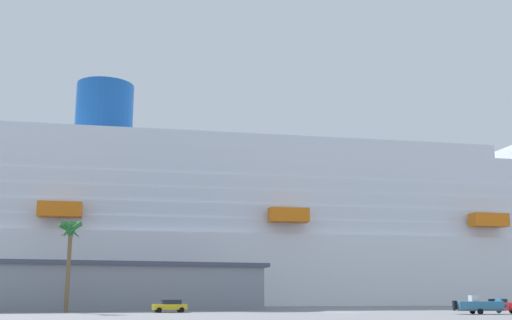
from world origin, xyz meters
TOP-DOWN VIEW (x-y plane):
  - ground_plane at (0.00, 30.00)m, footprint 600.00×600.00m
  - cruise_ship at (13.20, 61.80)m, footprint 300.34×56.84m
  - terminal_building at (-26.24, 25.44)m, footprint 42.83×24.96m
  - small_boat_on_trailer at (13.32, -11.13)m, footprint 7.38×2.95m
  - palm_tree at (-33.65, 9.50)m, footprint 3.22×3.32m
  - parked_car_blue_suv at (31.60, 11.44)m, footprint 4.50×2.65m
  - parked_car_yellow_taxi at (-20.89, 5.96)m, footprint 4.32×2.16m

SIDE VIEW (x-z plane):
  - ground_plane at x=0.00m, z-range 0.00..0.00m
  - parked_car_blue_suv at x=31.60m, z-range 0.04..1.62m
  - parked_car_yellow_taxi at x=-20.89m, z-range 0.04..1.62m
  - small_boat_on_trailer at x=13.32m, z-range -0.11..2.04m
  - terminal_building at x=-26.24m, z-range 0.02..6.87m
  - palm_tree at x=-33.65m, z-range 3.54..15.27m
  - cruise_ship at x=13.20m, z-range -13.96..43.02m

